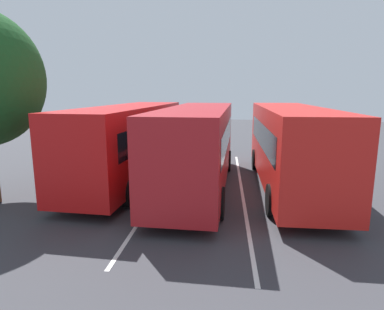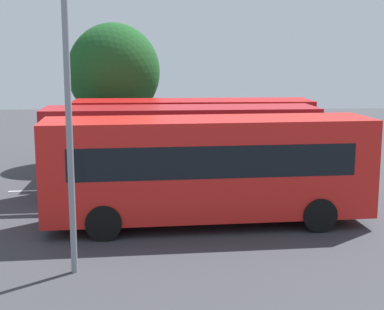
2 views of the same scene
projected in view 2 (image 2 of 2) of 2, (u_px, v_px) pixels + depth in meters
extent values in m
plane|color=#38383D|center=(184.00, 196.00, 21.92)|extent=(69.31, 69.31, 0.00)
cube|color=red|center=(208.00, 167.00, 17.98)|extent=(10.49, 3.36, 3.07)
cube|color=black|center=(364.00, 138.00, 18.46)|extent=(0.31, 2.15, 1.29)
cube|color=black|center=(203.00, 149.00, 19.08)|extent=(8.63, 0.86, 0.98)
cube|color=black|center=(215.00, 162.00, 16.75)|extent=(8.63, 0.86, 0.98)
cube|color=black|center=(365.00, 122.00, 18.36)|extent=(0.28, 1.96, 0.32)
cube|color=black|center=(361.00, 202.00, 18.84)|extent=(0.30, 2.25, 0.36)
cylinder|color=black|center=(297.00, 196.00, 19.76)|extent=(1.09, 0.38, 1.07)
cylinder|color=black|center=(319.00, 215.00, 17.49)|extent=(1.09, 0.38, 1.07)
cylinder|color=black|center=(106.00, 203.00, 18.96)|extent=(1.09, 0.38, 1.07)
cylinder|color=black|center=(104.00, 223.00, 16.69)|extent=(1.09, 0.38, 1.07)
cube|color=#AD191E|center=(181.00, 147.00, 21.73)|extent=(10.42, 2.97, 3.07)
cube|color=black|center=(312.00, 124.00, 22.01)|extent=(0.23, 2.15, 1.29)
cube|color=black|center=(179.00, 133.00, 22.83)|extent=(8.66, 0.53, 0.98)
cube|color=black|center=(183.00, 142.00, 20.49)|extent=(8.66, 0.53, 0.98)
cube|color=black|center=(313.00, 111.00, 21.91)|extent=(0.20, 1.96, 0.32)
cube|color=black|center=(311.00, 178.00, 22.39)|extent=(0.22, 2.25, 0.36)
cylinder|color=black|center=(259.00, 174.00, 23.39)|extent=(1.08, 0.33, 1.07)
cylinder|color=black|center=(272.00, 187.00, 21.11)|extent=(1.08, 0.33, 1.07)
cylinder|color=black|center=(98.00, 177.00, 22.83)|extent=(1.08, 0.33, 1.07)
cylinder|color=black|center=(93.00, 191.00, 20.55)|extent=(1.08, 0.33, 1.07)
cube|color=red|center=(193.00, 135.00, 24.95)|extent=(10.38, 2.75, 3.07)
cube|color=black|center=(308.00, 115.00, 25.12)|extent=(0.18, 2.15, 1.29)
cube|color=black|center=(191.00, 123.00, 26.05)|extent=(8.66, 0.34, 0.98)
cube|color=black|center=(195.00, 130.00, 23.71)|extent=(8.66, 0.34, 0.98)
cube|color=black|center=(309.00, 103.00, 25.03)|extent=(0.16, 1.96, 0.32)
cube|color=black|center=(307.00, 163.00, 25.50)|extent=(0.17, 2.25, 0.36)
cylinder|color=black|center=(261.00, 160.00, 26.54)|extent=(1.08, 0.31, 1.07)
cylinder|color=black|center=(271.00, 170.00, 24.26)|extent=(1.08, 0.31, 1.07)
cylinder|color=black|center=(120.00, 161.00, 26.13)|extent=(1.08, 0.31, 1.07)
cylinder|color=black|center=(116.00, 172.00, 23.85)|extent=(1.08, 0.31, 1.07)
cylinder|color=#232833|center=(354.00, 170.00, 25.02)|extent=(0.13, 0.13, 0.78)
cylinder|color=#232833|center=(351.00, 169.00, 25.16)|extent=(0.13, 0.13, 0.78)
cylinder|color=olive|center=(353.00, 154.00, 24.97)|extent=(0.42, 0.42, 0.62)
sphere|color=tan|center=(354.00, 144.00, 24.89)|extent=(0.21, 0.21, 0.21)
cylinder|color=gray|center=(69.00, 111.00, 13.64)|extent=(0.16, 0.16, 8.17)
cylinder|color=#4C3823|center=(115.00, 134.00, 28.76)|extent=(0.44, 0.44, 2.82)
ellipsoid|color=#194C1E|center=(114.00, 72.00, 28.20)|extent=(4.59, 4.13, 4.82)
cube|color=silver|center=(185.00, 208.00, 20.22)|extent=(14.10, 1.51, 0.01)
cube|color=silver|center=(184.00, 186.00, 23.61)|extent=(14.10, 1.51, 0.01)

